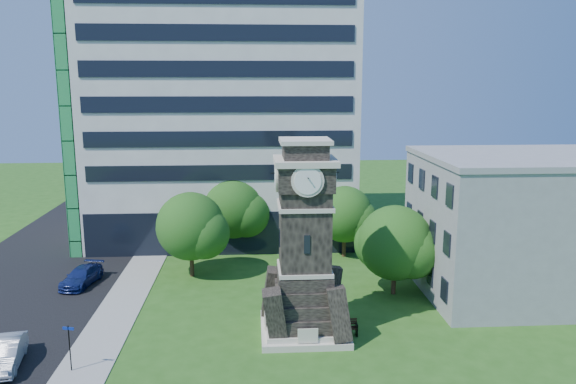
{
  "coord_description": "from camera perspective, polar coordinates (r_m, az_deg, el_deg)",
  "views": [
    {
      "loc": [
        -0.07,
        -30.93,
        15.55
      ],
      "look_at": [
        2.38,
        8.31,
        7.79
      ],
      "focal_mm": 35.0,
      "sensor_mm": 36.0,
      "label": 1
    }
  ],
  "objects": [
    {
      "name": "car_east_lot",
      "position": [
        41.13,
        20.41,
        -10.83
      ],
      "size": [
        5.01,
        3.48,
        1.27
      ],
      "primitive_type": "imported",
      "rotation": [
        0.0,
        0.0,
        1.9
      ],
      "color": "#54555A",
      "rests_on": "ground"
    },
    {
      "name": "tree_nc",
      "position": [
        51.91,
        -5.46,
        -1.71
      ],
      "size": [
        6.48,
        5.89,
        7.15
      ],
      "rotation": [
        0.0,
        0.0,
        -0.07
      ],
      "color": "#332114",
      "rests_on": "ground"
    },
    {
      "name": "tree_east",
      "position": [
        42.05,
        10.92,
        -5.29
      ],
      "size": [
        6.07,
        5.52,
        6.71
      ],
      "rotation": [
        0.0,
        0.0,
        -0.32
      ],
      "color": "#332114",
      "rests_on": "ground"
    },
    {
      "name": "ground",
      "position": [
        34.62,
        -3.19,
        -15.55
      ],
      "size": [
        160.0,
        160.0,
        0.0
      ],
      "primitive_type": "plane",
      "color": "#265418",
      "rests_on": "ground"
    },
    {
      "name": "car_street_mid",
      "position": [
        35.87,
        -26.79,
        -14.49
      ],
      "size": [
        2.37,
        4.72,
        1.49
      ],
      "primitive_type": "imported",
      "rotation": [
        0.0,
        0.0,
        0.18
      ],
      "color": "#AFB2B8",
      "rests_on": "ground"
    },
    {
      "name": "street_sign",
      "position": [
        33.54,
        -21.32,
        -14.1
      ],
      "size": [
        0.64,
        0.06,
        2.67
      ],
      "rotation": [
        0.0,
        0.0,
        -0.22
      ],
      "color": "black",
      "rests_on": "ground"
    },
    {
      "name": "office_low",
      "position": [
        44.99,
        23.03,
        -3.04
      ],
      "size": [
        15.2,
        12.2,
        10.4
      ],
      "color": "#949699",
      "rests_on": "ground"
    },
    {
      "name": "sidewalk",
      "position": [
        40.26,
        -17.21,
        -12.04
      ],
      "size": [
        3.0,
        70.0,
        0.06
      ],
      "primitive_type": "cube",
      "color": "gray",
      "rests_on": "ground"
    },
    {
      "name": "tree_ne",
      "position": [
        50.38,
        5.85,
        -2.43
      ],
      "size": [
        5.56,
        5.06,
        6.45
      ],
      "rotation": [
        0.0,
        0.0,
        -0.33
      ],
      "color": "#332114",
      "rests_on": "ground"
    },
    {
      "name": "office_tall",
      "position": [
        56.87,
        -6.82,
        9.75
      ],
      "size": [
        26.2,
        15.11,
        28.6
      ],
      "color": "silver",
      "rests_on": "ground"
    },
    {
      "name": "car_street_north",
      "position": [
        46.87,
        -20.23,
        -8.05
      ],
      "size": [
        2.76,
        4.95,
        1.35
      ],
      "primitive_type": "imported",
      "rotation": [
        0.0,
        0.0,
        -0.19
      ],
      "color": "navy",
      "rests_on": "ground"
    },
    {
      "name": "park_bench",
      "position": [
        36.0,
        5.41,
        -13.49
      ],
      "size": [
        2.06,
        0.55,
        1.06
      ],
      "rotation": [
        0.0,
        0.0,
        0.02
      ],
      "color": "black",
      "rests_on": "ground"
    },
    {
      "name": "clock_tower",
      "position": [
        34.63,
        1.69,
        -6.09
      ],
      "size": [
        5.4,
        5.4,
        12.22
      ],
      "color": "beige",
      "rests_on": "ground"
    },
    {
      "name": "tree_nw",
      "position": [
        45.6,
        -9.77,
        -3.64
      ],
      "size": [
        6.03,
        5.48,
        6.93
      ],
      "rotation": [
        0.0,
        0.0,
        -0.01
      ],
      "color": "#332114",
      "rests_on": "ground"
    }
  ]
}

